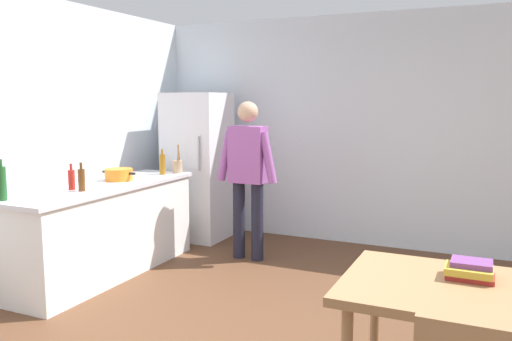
# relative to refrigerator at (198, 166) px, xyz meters

# --- Properties ---
(wall_back) EXTENTS (6.40, 0.12, 2.70)m
(wall_back) POSITION_rel_refrigerator_xyz_m (1.90, 0.60, 0.45)
(wall_back) COLOR silver
(wall_back) RESTS_ON ground_plane
(wall_left) EXTENTS (0.12, 5.60, 2.70)m
(wall_left) POSITION_rel_refrigerator_xyz_m (-0.70, -2.20, 0.45)
(wall_left) COLOR silver
(wall_left) RESTS_ON ground_plane
(kitchen_counter) EXTENTS (0.64, 2.20, 0.90)m
(kitchen_counter) POSITION_rel_refrigerator_xyz_m (-0.10, -1.60, -0.45)
(kitchen_counter) COLOR white
(kitchen_counter) RESTS_ON ground_plane
(refrigerator) EXTENTS (0.70, 0.67, 1.80)m
(refrigerator) POSITION_rel_refrigerator_xyz_m (0.00, 0.00, 0.00)
(refrigerator) COLOR white
(refrigerator) RESTS_ON ground_plane
(person) EXTENTS (0.70, 0.22, 1.70)m
(person) POSITION_rel_refrigerator_xyz_m (0.95, -0.55, 0.08)
(person) COLOR #1E1E2D
(person) RESTS_ON ground_plane
(dining_table) EXTENTS (1.40, 0.90, 0.75)m
(dining_table) POSITION_rel_refrigerator_xyz_m (3.30, -2.70, -0.23)
(dining_table) COLOR #9E754C
(dining_table) RESTS_ON ground_plane
(cooking_pot) EXTENTS (0.40, 0.28, 0.12)m
(cooking_pot) POSITION_rel_refrigerator_xyz_m (-0.14, -1.32, 0.06)
(cooking_pot) COLOR orange
(cooking_pot) RESTS_ON kitchen_counter
(utensil_jar) EXTENTS (0.11, 0.11, 0.32)m
(utensil_jar) POSITION_rel_refrigerator_xyz_m (0.10, -0.60, 0.08)
(utensil_jar) COLOR tan
(utensil_jar) RESTS_ON kitchen_counter
(bottle_wine_green) EXTENTS (0.08, 0.08, 0.34)m
(bottle_wine_green) POSITION_rel_refrigerator_xyz_m (-0.31, -2.58, 0.15)
(bottle_wine_green) COLOR #1E5123
(bottle_wine_green) RESTS_ON kitchen_counter
(bottle_sauce_red) EXTENTS (0.06, 0.06, 0.24)m
(bottle_sauce_red) POSITION_rel_refrigerator_xyz_m (-0.17, -1.94, 0.10)
(bottle_sauce_red) COLOR #B22319
(bottle_sauce_red) RESTS_ON kitchen_counter
(bottle_beer_brown) EXTENTS (0.06, 0.06, 0.26)m
(bottle_beer_brown) POSITION_rel_refrigerator_xyz_m (-0.03, -1.97, 0.11)
(bottle_beer_brown) COLOR #5B3314
(bottle_beer_brown) RESTS_ON kitchen_counter
(bottle_oil_amber) EXTENTS (0.06, 0.06, 0.28)m
(bottle_oil_amber) POSITION_rel_refrigerator_xyz_m (0.01, -0.77, 0.12)
(bottle_oil_amber) COLOR #996619
(bottle_oil_amber) RESTS_ON kitchen_counter
(book_stack) EXTENTS (0.25, 0.20, 0.10)m
(book_stack) POSITION_rel_refrigerator_xyz_m (3.24, -2.56, -0.10)
(book_stack) COLOR #B22D28
(book_stack) RESTS_ON dining_table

